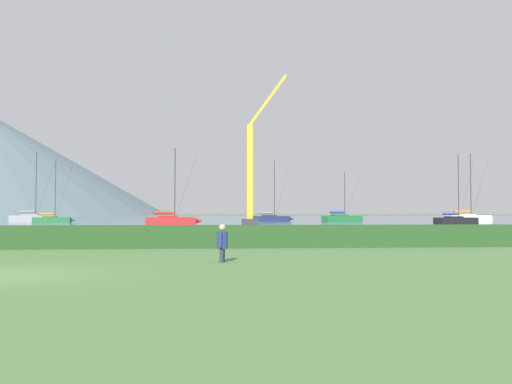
% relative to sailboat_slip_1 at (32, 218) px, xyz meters
% --- Properties ---
extents(ground_plane, '(1000.00, 1000.00, 0.00)m').
position_rel_sailboat_slip_1_xyz_m(ground_plane, '(25.19, -84.54, -0.71)').
color(ground_plane, '#517A42').
extents(harbor_water, '(320.00, 246.00, 0.00)m').
position_rel_sailboat_slip_1_xyz_m(harbor_water, '(25.19, 52.46, -0.71)').
color(harbor_water, slate).
rests_on(harbor_water, ground_plane).
extents(hedge_line, '(80.00, 1.20, 1.04)m').
position_rel_sailboat_slip_1_xyz_m(hedge_line, '(25.19, -73.54, -0.19)').
color(hedge_line, '#284C23').
rests_on(hedge_line, ground_plane).
extents(sailboat_slip_1, '(8.48, 4.21, 12.11)m').
position_rel_sailboat_slip_1_xyz_m(sailboat_slip_1, '(0.00, 0.00, 0.00)').
color(sailboat_slip_1, '#9E9EA3').
rests_on(sailboat_slip_1, harbor_water).
extents(sailboat_slip_2, '(8.02, 4.39, 8.54)m').
position_rel_sailboat_slip_1_xyz_m(sailboat_slip_2, '(53.31, -4.99, -0.06)').
color(sailboat_slip_2, '#236B38').
rests_on(sailboat_slip_2, harbor_water).
extents(sailboat_slip_4, '(8.71, 3.37, 11.54)m').
position_rel_sailboat_slip_1_xyz_m(sailboat_slip_4, '(73.56, -9.57, 0.01)').
color(sailboat_slip_4, white).
rests_on(sailboat_slip_4, harbor_water).
extents(sailboat_slip_5, '(7.66, 2.98, 10.20)m').
position_rel_sailboat_slip_1_xyz_m(sailboat_slip_5, '(25.50, -25.23, -0.07)').
color(sailboat_slip_5, red).
rests_on(sailboat_slip_5, harbor_water).
extents(sailboat_slip_7, '(7.44, 2.86, 11.01)m').
position_rel_sailboat_slip_1_xyz_m(sailboat_slip_7, '(41.58, -0.82, -0.08)').
color(sailboat_slip_7, navy).
rests_on(sailboat_slip_7, harbor_water).
extents(sailboat_slip_8, '(7.02, 3.22, 9.78)m').
position_rel_sailboat_slip_1_xyz_m(sailboat_slip_8, '(64.83, -24.18, -0.12)').
color(sailboat_slip_8, black).
rests_on(sailboat_slip_8, harbor_water).
extents(sailboat_slip_10, '(6.63, 2.64, 10.03)m').
position_rel_sailboat_slip_1_xyz_m(sailboat_slip_10, '(5.86, -9.16, -0.15)').
color(sailboat_slip_10, '#236B38').
rests_on(sailboat_slip_10, harbor_water).
extents(person_seated_viewer, '(0.36, 0.56, 1.25)m').
position_rel_sailboat_slip_1_xyz_m(person_seated_viewer, '(30.94, -81.14, -0.02)').
color(person_seated_viewer, '#2D3347').
rests_on(person_seated_viewer, ground_plane).
extents(dock_crane, '(5.99, 2.00, 20.10)m').
position_rel_sailboat_slip_1_xyz_m(dock_crane, '(36.02, -25.87, 5.43)').
color(dock_crane, '#333338').
rests_on(dock_crane, ground_plane).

